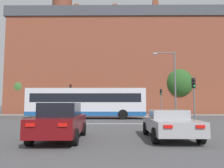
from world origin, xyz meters
TOP-DOWN VIEW (x-y plane):
  - stop_line_strip at (0.00, 15.27)m, footprint 9.49×0.30m
  - far_pavement at (0.00, 29.15)m, footprint 70.55×2.50m
  - brick_civic_building at (0.12, 37.34)m, footprint 36.89×11.33m
  - car_saloon_left at (-2.61, 7.45)m, footprint 2.00×4.36m
  - car_roadster_right at (2.27, 7.84)m, footprint 2.01×4.26m
  - bus_crossing_lead at (-3.19, 21.27)m, footprint 12.41×2.73m
  - traffic_light_near_right at (6.10, 15.12)m, footprint 0.26×0.31m
  - traffic_light_far_left at (-6.40, 28.39)m, footprint 0.26×0.31m
  - traffic_light_far_right at (6.36, 28.46)m, footprint 0.26×0.31m
  - street_lamp_junction at (5.67, 20.31)m, footprint 2.38×0.36m
  - pedestrian_waiting at (-5.54, 29.00)m, footprint 0.36×0.45m
  - pedestrian_walking_east at (-2.77, 28.92)m, footprint 0.33×0.45m
  - tree_by_building at (10.13, 33.11)m, footprint 4.83×4.83m
  - tree_kerbside at (-15.41, 33.74)m, footprint 3.91×3.91m

SIDE VIEW (x-z plane):
  - stop_line_strip at x=0.00m, z-range 0.00..0.01m
  - far_pavement at x=0.00m, z-range 0.00..0.01m
  - car_roadster_right at x=2.27m, z-range 0.01..1.31m
  - car_saloon_left at x=-2.61m, z-range 0.00..1.61m
  - pedestrian_walking_east at x=-2.77m, z-range 0.15..1.89m
  - pedestrian_waiting at x=-5.54m, z-range 0.18..2.03m
  - bus_crossing_lead at x=-3.19m, z-range 0.12..3.32m
  - traffic_light_near_right at x=6.10m, z-range 0.65..4.28m
  - traffic_light_far_right at x=6.36m, z-range 0.66..4.30m
  - traffic_light_far_left at x=-6.40m, z-range 0.74..5.08m
  - tree_kerbside at x=-15.41m, z-range 1.11..7.47m
  - street_lamp_junction at x=5.67m, z-range 0.82..7.87m
  - tree_by_building at x=10.13m, z-range 1.16..8.56m
  - brick_civic_building at x=0.12m, z-range -3.35..21.39m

